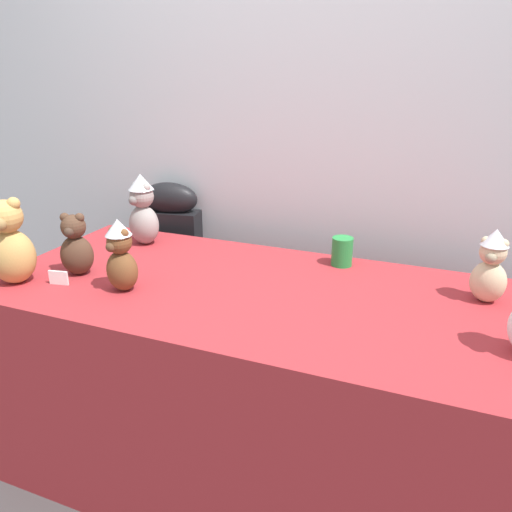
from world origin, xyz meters
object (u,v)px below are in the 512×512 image
display_table (256,386)px  teddy_bear_honey (10,244)px  teddy_bear_ash (143,210)px  teddy_bear_chestnut (121,256)px  instrument_case (175,279)px  teddy_bear_sand (491,267)px  party_cup_green (342,251)px  teddy_bear_cocoa (76,246)px

display_table → teddy_bear_honey: teddy_bear_honey is taller
teddy_bear_ash → teddy_bear_chestnut: teddy_bear_ash is taller
teddy_bear_chestnut → display_table: bearing=34.9°
instrument_case → teddy_bear_chestnut: teddy_bear_chestnut is taller
instrument_case → teddy_bear_sand: teddy_bear_sand is taller
teddy_bear_ash → party_cup_green: size_ratio=2.75×
instrument_case → teddy_bear_cocoa: bearing=-97.1°
teddy_bear_ash → teddy_bear_chestnut: (0.21, -0.44, -0.02)m
teddy_bear_ash → teddy_bear_cocoa: size_ratio=1.30×
instrument_case → teddy_bear_ash: teddy_bear_ash is taller
teddy_bear_cocoa → teddy_bear_honey: bearing=-154.3°
teddy_bear_ash → instrument_case: bearing=115.3°
teddy_bear_ash → party_cup_green: 0.85m
teddy_bear_ash → teddy_bear_chestnut: 0.48m
display_table → teddy_bear_honey: size_ratio=6.08×
teddy_bear_chestnut → teddy_bear_cocoa: teddy_bear_chestnut is taller
teddy_bear_ash → teddy_bear_sand: 1.35m
teddy_bear_sand → party_cup_green: (-0.50, 0.14, -0.06)m
teddy_bear_sand → teddy_bear_chestnut: bearing=-151.4°
teddy_bear_ash → teddy_bear_honey: (-0.18, -0.53, -0.00)m
teddy_bear_honey → party_cup_green: size_ratio=2.80×
teddy_bear_sand → teddy_bear_chestnut: size_ratio=0.98×
teddy_bear_chestnut → party_cup_green: size_ratio=2.28×
teddy_bear_honey → teddy_bear_cocoa: bearing=16.6°
teddy_bear_honey → teddy_bear_cocoa: 0.21m
instrument_case → teddy_bear_ash: (0.05, -0.29, 0.44)m
display_table → teddy_bear_chestnut: 0.69m
teddy_bear_ash → teddy_bear_honey: size_ratio=0.98×
teddy_bear_sand → teddy_bear_cocoa: teddy_bear_sand is taller
teddy_bear_sand → teddy_bear_honey: teddy_bear_honey is taller
teddy_bear_ash → party_cup_green: (0.84, 0.07, -0.09)m
display_table → teddy_bear_ash: size_ratio=6.19×
teddy_bear_sand → teddy_bear_cocoa: (-1.38, -0.31, -0.01)m
teddy_bear_sand → teddy_bear_cocoa: bearing=-156.5°
display_table → instrument_case: bearing=140.4°
instrument_case → party_cup_green: (0.89, -0.23, 0.35)m
party_cup_green → instrument_case: bearing=165.8°
instrument_case → teddy_bear_honey: teddy_bear_honey is taller
teddy_bear_sand → party_cup_green: 0.53m
teddy_bear_ash → teddy_bear_cocoa: bearing=-78.9°
instrument_case → party_cup_green: bearing=-22.7°
teddy_bear_ash → teddy_bear_cocoa: (-0.03, -0.38, -0.04)m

